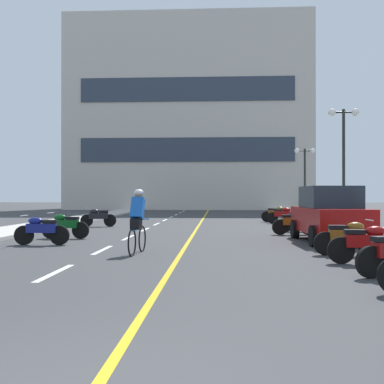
% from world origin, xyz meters
% --- Properties ---
extents(ground_plane, '(140.00, 140.00, 0.00)m').
position_xyz_m(ground_plane, '(0.00, 21.00, 0.00)').
color(ground_plane, '#38383A').
extents(curb_left, '(2.40, 72.00, 0.12)m').
position_xyz_m(curb_left, '(-7.20, 24.00, 0.06)').
color(curb_left, '#B7B2A8').
rests_on(curb_left, ground).
extents(curb_right, '(2.40, 72.00, 0.12)m').
position_xyz_m(curb_right, '(7.20, 24.00, 0.06)').
color(curb_right, '#B7B2A8').
rests_on(curb_right, ground).
extents(lane_dash_1, '(0.14, 2.20, 0.01)m').
position_xyz_m(lane_dash_1, '(-2.00, 6.00, 0.00)').
color(lane_dash_1, silver).
rests_on(lane_dash_1, ground).
extents(lane_dash_2, '(0.14, 2.20, 0.01)m').
position_xyz_m(lane_dash_2, '(-2.00, 10.00, 0.00)').
color(lane_dash_2, silver).
rests_on(lane_dash_2, ground).
extents(lane_dash_3, '(0.14, 2.20, 0.01)m').
position_xyz_m(lane_dash_3, '(-2.00, 14.00, 0.00)').
color(lane_dash_3, silver).
rests_on(lane_dash_3, ground).
extents(lane_dash_4, '(0.14, 2.20, 0.01)m').
position_xyz_m(lane_dash_4, '(-2.00, 18.00, 0.00)').
color(lane_dash_4, silver).
rests_on(lane_dash_4, ground).
extents(lane_dash_5, '(0.14, 2.20, 0.01)m').
position_xyz_m(lane_dash_5, '(-2.00, 22.00, 0.00)').
color(lane_dash_5, silver).
rests_on(lane_dash_5, ground).
extents(lane_dash_6, '(0.14, 2.20, 0.01)m').
position_xyz_m(lane_dash_6, '(-2.00, 26.00, 0.00)').
color(lane_dash_6, silver).
rests_on(lane_dash_6, ground).
extents(lane_dash_7, '(0.14, 2.20, 0.01)m').
position_xyz_m(lane_dash_7, '(-2.00, 30.00, 0.00)').
color(lane_dash_7, silver).
rests_on(lane_dash_7, ground).
extents(lane_dash_8, '(0.14, 2.20, 0.01)m').
position_xyz_m(lane_dash_8, '(-2.00, 34.00, 0.00)').
color(lane_dash_8, silver).
rests_on(lane_dash_8, ground).
extents(lane_dash_9, '(0.14, 2.20, 0.01)m').
position_xyz_m(lane_dash_9, '(-2.00, 38.00, 0.00)').
color(lane_dash_9, silver).
rests_on(lane_dash_9, ground).
extents(lane_dash_10, '(0.14, 2.20, 0.01)m').
position_xyz_m(lane_dash_10, '(-2.00, 42.00, 0.00)').
color(lane_dash_10, silver).
rests_on(lane_dash_10, ground).
extents(lane_dash_11, '(0.14, 2.20, 0.01)m').
position_xyz_m(lane_dash_11, '(-2.00, 46.00, 0.00)').
color(lane_dash_11, silver).
rests_on(lane_dash_11, ground).
extents(centre_line_yellow, '(0.12, 66.00, 0.01)m').
position_xyz_m(centre_line_yellow, '(0.25, 24.00, 0.00)').
color(centre_line_yellow, gold).
rests_on(centre_line_yellow, ground).
extents(office_building, '(25.21, 7.72, 19.90)m').
position_xyz_m(office_building, '(-1.90, 48.80, 9.95)').
color(office_building, beige).
rests_on(office_building, ground).
extents(street_lamp_mid, '(1.46, 0.36, 5.53)m').
position_xyz_m(street_lamp_mid, '(7.19, 20.23, 4.12)').
color(street_lamp_mid, black).
rests_on(street_lamp_mid, curb_right).
extents(street_lamp_far, '(1.46, 0.36, 4.69)m').
position_xyz_m(street_lamp_far, '(7.32, 31.58, 3.59)').
color(street_lamp_far, black).
rests_on(street_lamp_far, curb_right).
extents(parked_car_near, '(2.09, 4.28, 1.82)m').
position_xyz_m(parked_car_near, '(4.84, 12.64, 0.92)').
color(parked_car_near, black).
rests_on(parked_car_near, ground).
extents(motorcycle_2, '(1.70, 0.60, 0.92)m').
position_xyz_m(motorcycle_2, '(4.53, 7.56, 0.47)').
color(motorcycle_2, black).
rests_on(motorcycle_2, ground).
extents(motorcycle_3, '(1.70, 0.60, 0.92)m').
position_xyz_m(motorcycle_3, '(4.52, 9.12, 0.47)').
color(motorcycle_3, black).
rests_on(motorcycle_3, ground).
extents(motorcycle_4, '(1.70, 0.60, 0.92)m').
position_xyz_m(motorcycle_4, '(-4.19, 11.23, 0.47)').
color(motorcycle_4, black).
rests_on(motorcycle_4, ground).
extents(motorcycle_5, '(1.70, 0.60, 0.92)m').
position_xyz_m(motorcycle_5, '(-4.14, 13.43, 0.47)').
color(motorcycle_5, black).
rests_on(motorcycle_5, ground).
extents(motorcycle_6, '(1.70, 0.60, 0.92)m').
position_xyz_m(motorcycle_6, '(4.14, 15.53, 0.47)').
color(motorcycle_6, black).
rests_on(motorcycle_6, ground).
extents(motorcycle_7, '(1.69, 0.63, 0.92)m').
position_xyz_m(motorcycle_7, '(4.59, 17.16, 0.47)').
color(motorcycle_7, black).
rests_on(motorcycle_7, ground).
extents(motorcycle_8, '(1.69, 0.62, 0.92)m').
position_xyz_m(motorcycle_8, '(-4.54, 19.79, 0.47)').
color(motorcycle_8, black).
rests_on(motorcycle_8, ground).
extents(motorcycle_9, '(1.70, 0.60, 0.92)m').
position_xyz_m(motorcycle_9, '(4.66, 22.80, 0.47)').
color(motorcycle_9, black).
rests_on(motorcycle_9, ground).
extents(motorcycle_10, '(1.70, 0.60, 0.92)m').
position_xyz_m(motorcycle_10, '(4.50, 24.35, 0.47)').
color(motorcycle_10, black).
rests_on(motorcycle_10, ground).
extents(cyclist_rider, '(0.43, 1.77, 1.71)m').
position_xyz_m(cyclist_rider, '(-0.89, 9.20, 0.89)').
color(cyclist_rider, black).
rests_on(cyclist_rider, ground).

